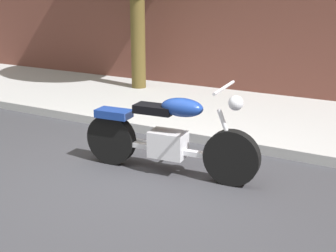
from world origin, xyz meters
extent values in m
plane|color=#38383D|center=(0.00, 0.00, 0.00)|extent=(60.00, 60.00, 0.00)
cube|color=#ABABAB|center=(0.00, 3.03, 0.07)|extent=(19.22, 3.06, 0.14)
cylinder|color=black|center=(0.98, 0.40, 0.33)|extent=(0.67, 0.18, 0.66)
cylinder|color=black|center=(-0.61, 0.27, 0.33)|extent=(0.67, 0.18, 0.66)
cube|color=silver|center=(0.19, 0.33, 0.38)|extent=(0.46, 0.31, 0.32)
cube|color=silver|center=(0.19, 0.33, 0.31)|extent=(1.44, 0.20, 0.06)
ellipsoid|color=navy|center=(0.37, 0.35, 0.86)|extent=(0.54, 0.30, 0.22)
cube|color=black|center=(0.01, 0.32, 0.80)|extent=(0.50, 0.28, 0.10)
cube|color=navy|center=(-0.56, 0.27, 0.68)|extent=(0.46, 0.27, 0.10)
cylinder|color=silver|center=(0.92, 0.39, 0.61)|extent=(0.27, 0.07, 0.58)
cylinder|color=silver|center=(0.86, 0.39, 1.14)|extent=(0.09, 0.70, 0.04)
sphere|color=silver|center=(1.00, 0.40, 0.98)|extent=(0.17, 0.17, 0.17)
cylinder|color=silver|center=(-0.08, 0.47, 0.28)|extent=(0.80, 0.15, 0.09)
cylinder|color=brown|center=(-2.44, 3.81, 1.49)|extent=(0.30, 0.30, 2.99)
camera|label=1|loc=(2.66, -4.14, 2.20)|focal=47.86mm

